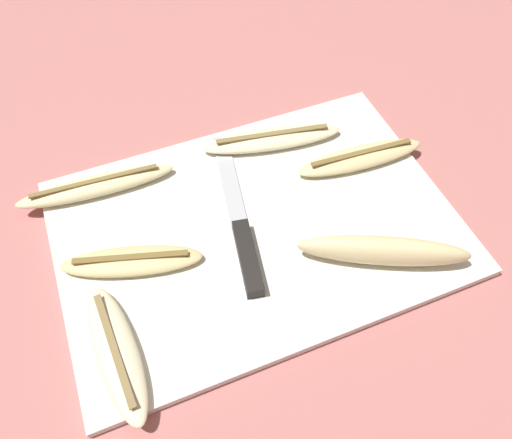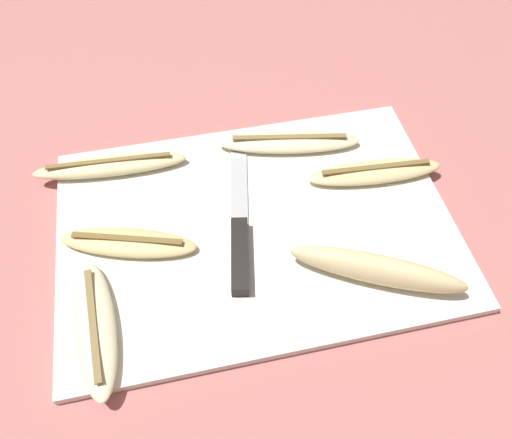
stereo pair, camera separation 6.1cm
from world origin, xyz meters
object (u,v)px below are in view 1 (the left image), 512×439
Objects in this scene: banana_ripe_center at (383,251)px; banana_bright_far at (116,352)px; knife at (243,238)px; banana_pale_long at (272,139)px; banana_mellow_near at (360,157)px; banana_spotted_left at (131,258)px; banana_soft_right at (96,186)px.

banana_ripe_center reaches higher than banana_bright_far.
knife is 0.19m from banana_bright_far.
banana_bright_far is 0.83× the size of banana_pale_long.
banana_spotted_left is at bearing -173.10° from banana_mellow_near.
banana_mellow_near is at bearing 70.33° from banana_ripe_center.
banana_mellow_near is at bearing -38.16° from banana_pale_long.
banana_pale_long is at bearing 39.58° from banana_bright_far.
banana_ripe_center reaches higher than banana_mellow_near.
banana_bright_far is (-0.37, -0.15, 0.00)m from banana_mellow_near.
banana_bright_far is at bearing -143.52° from knife.
banana_mellow_near reaches higher than banana_spotted_left.
banana_mellow_near is 0.33m from banana_spotted_left.
banana_soft_right is at bearing 166.31° from banana_mellow_near.
banana_mellow_near is 0.94× the size of banana_ripe_center.
banana_ripe_center is 0.37m from banana_soft_right.
banana_bright_far reaches higher than banana_pale_long.
banana_bright_far is at bearing -179.94° from banana_ripe_center.
knife is 0.17m from banana_pale_long.
banana_pale_long and banana_soft_right have the same top height.
banana_spotted_left is at bearing -82.68° from banana_soft_right.
knife is at bearing -44.32° from banana_soft_right.
banana_soft_right is at bearing 97.32° from banana_spotted_left.
banana_bright_far is 0.35m from banana_pale_long.
knife is 1.41× the size of banana_mellow_near.
banana_mellow_near is (0.19, 0.06, 0.00)m from knife.
banana_pale_long is (0.27, 0.22, -0.00)m from banana_bright_far.
banana_ripe_center reaches higher than knife.
banana_soft_right is at bearing 83.78° from banana_bright_far.
banana_mellow_near is 0.12m from banana_pale_long.
banana_spotted_left is (-0.13, 0.02, 0.00)m from knife.
banana_spotted_left is at bearing 69.10° from banana_bright_far.
knife is 1.51× the size of banana_spotted_left.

